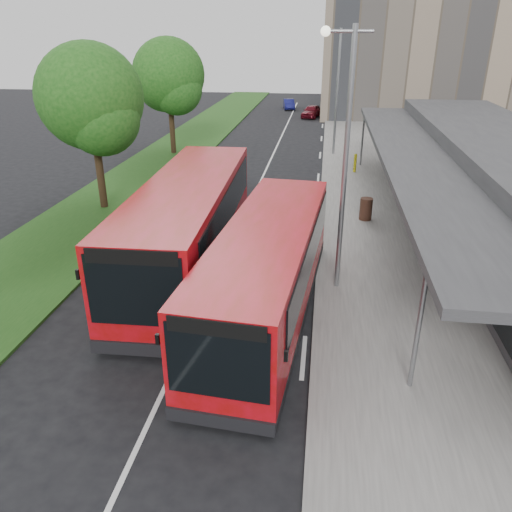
{
  "coord_description": "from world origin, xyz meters",
  "views": [
    {
      "loc": [
        3.53,
        -13.11,
        7.95
      ],
      "look_at": [
        1.6,
        1.04,
        1.5
      ],
      "focal_mm": 35.0,
      "sensor_mm": 36.0,
      "label": 1
    }
  ],
  "objects": [
    {
      "name": "office_block",
      "position": [
        14.0,
        42.0,
        9.0
      ],
      "size": [
        22.0,
        12.0,
        18.0
      ],
      "primitive_type": "cube",
      "color": "gray",
      "rests_on": "ground"
    },
    {
      "name": "station_building",
      "position": [
        10.86,
        8.0,
        2.04
      ],
      "size": [
        7.7,
        26.0,
        4.0
      ],
      "color": "#323235",
      "rests_on": "ground"
    },
    {
      "name": "bollard",
      "position": [
        5.45,
        17.13,
        0.7
      ],
      "size": [
        0.19,
        0.19,
        1.09
      ],
      "primitive_type": "cylinder",
      "rotation": [
        0.0,
        0.0,
        -0.11
      ],
      "color": "#FFF20D",
      "rests_on": "pavement"
    },
    {
      "name": "tree_mid",
      "position": [
        -7.01,
        9.05,
        4.94
      ],
      "size": [
        4.76,
        4.76,
        7.65
      ],
      "color": "black",
      "rests_on": "ground"
    },
    {
      "name": "lane_centre_line",
      "position": [
        0.0,
        15.0,
        0.01
      ],
      "size": [
        0.12,
        70.0,
        0.01
      ],
      "primitive_type": "cube",
      "color": "silver",
      "rests_on": "ground"
    },
    {
      "name": "lamp_post_near",
      "position": [
        4.12,
        2.0,
        4.72
      ],
      "size": [
        1.44,
        0.28,
        8.0
      ],
      "color": "gray",
      "rests_on": "pavement"
    },
    {
      "name": "kerb_dashes",
      "position": [
        3.3,
        19.0,
        0.01
      ],
      "size": [
        0.12,
        56.0,
        0.01
      ],
      "color": "silver",
      "rests_on": "ground"
    },
    {
      "name": "grass_verge",
      "position": [
        -7.0,
        20.0,
        0.05
      ],
      "size": [
        5.0,
        80.0,
        0.1
      ],
      "primitive_type": "cube",
      "color": "#1D4917",
      "rests_on": "ground"
    },
    {
      "name": "bus_main",
      "position": [
        2.08,
        -0.02,
        1.48
      ],
      "size": [
        3.43,
        10.39,
        2.89
      ],
      "rotation": [
        0.0,
        0.0,
        -0.08
      ],
      "color": "red",
      "rests_on": "ground"
    },
    {
      "name": "pavement",
      "position": [
        6.0,
        20.0,
        0.07
      ],
      "size": [
        5.0,
        80.0,
        0.15
      ],
      "primitive_type": "cube",
      "color": "slate",
      "rests_on": "ground"
    },
    {
      "name": "ground",
      "position": [
        0.0,
        0.0,
        0.0
      ],
      "size": [
        120.0,
        120.0,
        0.0
      ],
      "primitive_type": "plane",
      "color": "black",
      "rests_on": "ground"
    },
    {
      "name": "tree_far",
      "position": [
        -7.01,
        21.05,
        4.98
      ],
      "size": [
        4.8,
        4.8,
        7.71
      ],
      "color": "black",
      "rests_on": "ground"
    },
    {
      "name": "litter_bin",
      "position": [
        5.56,
        8.69,
        0.65
      ],
      "size": [
        0.69,
        0.69,
        0.99
      ],
      "primitive_type": "cylinder",
      "rotation": [
        0.0,
        0.0,
        -0.31
      ],
      "color": "#3B2218",
      "rests_on": "pavement"
    },
    {
      "name": "car_near",
      "position": [
        2.11,
        38.83,
        0.61
      ],
      "size": [
        2.26,
        3.83,
        1.22
      ],
      "primitive_type": "imported",
      "rotation": [
        0.0,
        0.0,
        -0.24
      ],
      "color": "#5E0D18",
      "rests_on": "ground"
    },
    {
      "name": "bus_second",
      "position": [
        -1.04,
        2.9,
        1.68
      ],
      "size": [
        3.29,
        11.63,
        3.27
      ],
      "rotation": [
        0.0,
        0.0,
        0.03
      ],
      "color": "red",
      "rests_on": "ground"
    },
    {
      "name": "car_far",
      "position": [
        -0.61,
        44.52,
        0.53
      ],
      "size": [
        1.63,
        3.37,
        1.06
      ],
      "primitive_type": "imported",
      "rotation": [
        0.0,
        0.0,
        0.16
      ],
      "color": "navy",
      "rests_on": "ground"
    },
    {
      "name": "lamp_post_far",
      "position": [
        4.12,
        22.0,
        4.72
      ],
      "size": [
        1.44,
        0.28,
        8.0
      ],
      "color": "gray",
      "rests_on": "pavement"
    }
  ]
}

